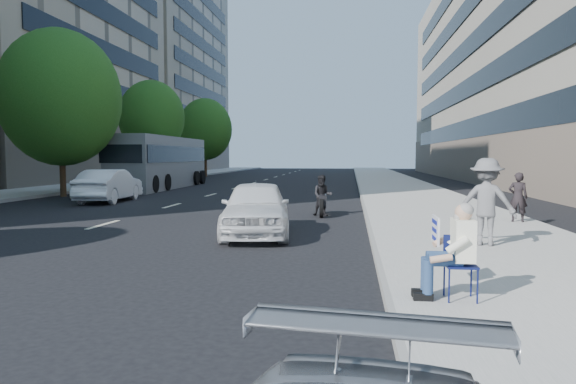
# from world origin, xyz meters

# --- Properties ---
(ground) EXTENTS (160.00, 160.00, 0.00)m
(ground) POSITION_xyz_m (0.00, 0.00, 0.00)
(ground) COLOR black
(ground) RESTS_ON ground
(near_sidewalk) EXTENTS (5.00, 120.00, 0.15)m
(near_sidewalk) POSITION_xyz_m (4.00, 20.00, 0.07)
(near_sidewalk) COLOR #9A9890
(near_sidewalk) RESTS_ON ground
(far_sidewalk) EXTENTS (4.50, 120.00, 0.15)m
(far_sidewalk) POSITION_xyz_m (-16.75, 20.00, 0.07)
(far_sidewalk) COLOR #9A9890
(far_sidewalk) RESTS_ON ground
(far_bldg_north) EXTENTS (22.00, 28.00, 28.00)m
(far_bldg_north) POSITION_xyz_m (-30.00, 62.00, 14.00)
(far_bldg_north) COLOR #C1AE90
(far_bldg_north) RESTS_ON ground
(tree_far_c) EXTENTS (6.00, 6.00, 8.47)m
(tree_far_c) POSITION_xyz_m (-13.70, 18.00, 5.02)
(tree_far_c) COLOR #382616
(tree_far_c) RESTS_ON ground
(tree_far_d) EXTENTS (4.80, 4.80, 7.65)m
(tree_far_d) POSITION_xyz_m (-13.70, 30.00, 4.89)
(tree_far_d) COLOR #382616
(tree_far_d) RESTS_ON ground
(tree_far_e) EXTENTS (5.40, 5.40, 7.89)m
(tree_far_e) POSITION_xyz_m (-13.70, 44.00, 4.78)
(tree_far_e) COLOR #382616
(tree_far_e) RESTS_ON ground
(seated_protester) EXTENTS (0.83, 1.12, 1.31)m
(seated_protester) POSITION_xyz_m (2.29, 0.43, 0.87)
(seated_protester) COLOR #121A52
(seated_protester) RESTS_ON near_sidewalk
(jogger) EXTENTS (1.36, 1.01, 1.89)m
(jogger) POSITION_xyz_m (3.84, 4.85, 1.09)
(jogger) COLOR slate
(jogger) RESTS_ON near_sidewalk
(pedestrian_woman) EXTENTS (0.60, 0.48, 1.45)m
(pedestrian_woman) POSITION_xyz_m (5.80, 9.07, 0.88)
(pedestrian_woman) COLOR black
(pedestrian_woman) RESTS_ON near_sidewalk
(white_sedan_near) EXTENTS (2.26, 4.42, 1.44)m
(white_sedan_near) POSITION_xyz_m (-1.54, 6.59, 0.72)
(white_sedan_near) COLOR white
(white_sedan_near) RESTS_ON ground
(white_sedan_mid) EXTENTS (1.88, 4.58, 1.48)m
(white_sedan_mid) POSITION_xyz_m (-9.97, 15.50, 0.74)
(white_sedan_mid) COLOR white
(white_sedan_mid) RESTS_ON ground
(motorcycle) EXTENTS (0.71, 2.04, 1.42)m
(motorcycle) POSITION_xyz_m (-0.04, 11.20, 0.64)
(motorcycle) COLOR black
(motorcycle) RESTS_ON ground
(bus) EXTENTS (2.85, 12.10, 3.30)m
(bus) POSITION_xyz_m (-11.37, 25.71, 1.64)
(bus) COLOR slate
(bus) RESTS_ON ground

